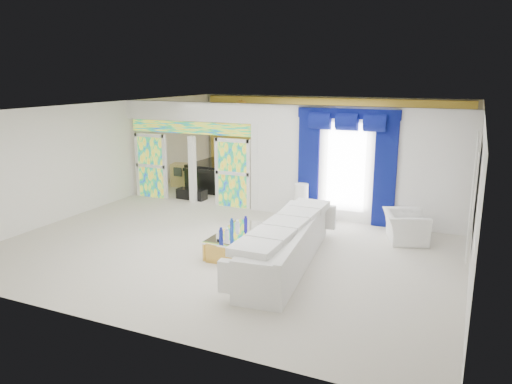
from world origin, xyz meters
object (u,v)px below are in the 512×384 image
at_px(coffee_table, 234,241).
at_px(console_table, 312,214).
at_px(grand_piano, 216,175).
at_px(white_sofa, 287,245).
at_px(armchair, 405,227).

xyz_separation_m(coffee_table, console_table, (0.90, 2.75, 0.00)).
height_order(console_table, grand_piano, grand_piano).
xyz_separation_m(white_sofa, console_table, (-0.45, 3.05, -0.20)).
distance_m(white_sofa, armchair, 3.16).
relative_size(console_table, grand_piano, 0.68).
height_order(coffee_table, console_table, same).
height_order(coffee_table, grand_piano, grand_piano).
bearing_deg(armchair, coffee_table, 104.29).
relative_size(coffee_table, grand_piano, 1.01).
bearing_deg(coffee_table, white_sofa, -12.53).
height_order(white_sofa, grand_piano, grand_piano).
height_order(white_sofa, console_table, white_sofa).
bearing_deg(armchair, white_sofa, 122.36).
relative_size(white_sofa, coffee_table, 2.32).
height_order(armchair, grand_piano, grand_piano).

